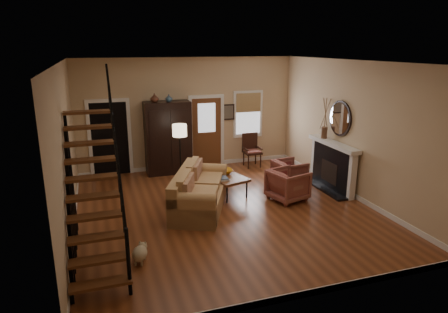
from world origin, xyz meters
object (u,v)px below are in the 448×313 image
object	(u,v)px
armoire	(168,138)
sofa	(200,190)
side_chair	(252,151)
armchair_right	(289,173)
coffee_table	(224,184)
floor_lamp	(180,155)
armchair_left	(288,185)

from	to	relation	value
armoire	sofa	distance (m)	2.95
armoire	sofa	size ratio (longest dim) A/B	0.90
side_chair	armchair_right	bearing A→B (deg)	-81.60
armoire	side_chair	bearing A→B (deg)	-4.48
sofa	coffee_table	distance (m)	1.10
armoire	coffee_table	xyz separation A→B (m)	(0.99, -2.16, -0.81)
armchair_right	coffee_table	bearing A→B (deg)	84.79
floor_lamp	armchair_left	bearing A→B (deg)	-40.48
armchair_left	armchair_right	size ratio (longest dim) A/B	1.08
sofa	armoire	bearing A→B (deg)	117.70
armoire	coffee_table	bearing A→B (deg)	-65.33
armchair_left	coffee_table	bearing A→B (deg)	41.77
armoire	armchair_right	world-z (taller)	armoire
coffee_table	floor_lamp	size ratio (longest dim) A/B	0.77
armoire	floor_lamp	size ratio (longest dim) A/B	1.28
coffee_table	floor_lamp	world-z (taller)	floor_lamp
armchair_left	armoire	bearing A→B (deg)	22.44
coffee_table	side_chair	world-z (taller)	side_chair
armchair_left	armchair_right	distance (m)	1.03
sofa	floor_lamp	bearing A→B (deg)	116.46
sofa	floor_lamp	size ratio (longest dim) A/B	1.42
armoire	sofa	world-z (taller)	armoire
armoire	side_chair	distance (m)	2.61
armchair_right	side_chair	world-z (taller)	side_chair
coffee_table	side_chair	distance (m)	2.52
coffee_table	armchair_right	distance (m)	1.85
floor_lamp	side_chair	xyz separation A→B (m)	(2.44, 0.94, -0.31)
floor_lamp	sofa	bearing A→B (deg)	-87.63
armoire	side_chair	size ratio (longest dim) A/B	2.06
sofa	armchair_right	xyz separation A→B (m)	(2.65, 0.74, -0.09)
coffee_table	side_chair	xyz separation A→B (m)	(1.56, 1.96, 0.27)
armoire	side_chair	world-z (taller)	armoire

